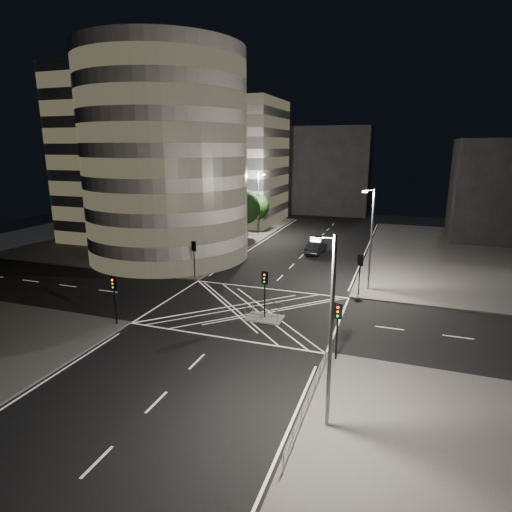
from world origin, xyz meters
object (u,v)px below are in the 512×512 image
at_px(traffic_signal_nl, 114,292).
at_px(central_island, 265,318).
at_px(street_lamp_left_near, 209,220).
at_px(street_lamp_right_near, 330,328).
at_px(traffic_signal_fr, 360,267).
at_px(traffic_signal_island, 265,286).
at_px(traffic_signal_fl, 194,252).
at_px(sedan, 316,248).
at_px(street_lamp_right_far, 371,236).
at_px(traffic_signal_nr, 338,321).
at_px(street_lamp_left_far, 258,202).

bearing_deg(traffic_signal_nl, central_island, 26.14).
relative_size(central_island, street_lamp_left_near, 0.30).
distance_m(traffic_signal_nl, street_lamp_right_near, 19.78).
xyz_separation_m(traffic_signal_fr, street_lamp_left_near, (-18.24, 5.20, 2.63)).
relative_size(traffic_signal_island, street_lamp_right_near, 0.40).
xyz_separation_m(central_island, street_lamp_right_near, (7.44, -12.50, 5.47)).
distance_m(traffic_signal_island, street_lamp_left_near, 17.89).
height_order(central_island, traffic_signal_fl, traffic_signal_fl).
relative_size(central_island, sedan, 0.59).
height_order(street_lamp_right_near, sedan, street_lamp_right_near).
xyz_separation_m(central_island, street_lamp_right_far, (7.44, 10.50, 5.47)).
relative_size(traffic_signal_nr, street_lamp_right_far, 0.40).
distance_m(street_lamp_right_far, sedan, 16.05).
bearing_deg(traffic_signal_fl, traffic_signal_nr, -37.69).
bearing_deg(traffic_signal_island, sedan, 91.21).
bearing_deg(central_island, street_lamp_right_far, 54.70).
height_order(traffic_signal_fl, street_lamp_left_far, street_lamp_left_far).
relative_size(central_island, street_lamp_right_near, 0.30).
bearing_deg(traffic_signal_nl, street_lamp_right_far, 40.91).
distance_m(traffic_signal_fr, street_lamp_left_far, 29.63).
bearing_deg(street_lamp_left_near, traffic_signal_fl, -83.03).
bearing_deg(street_lamp_left_far, sedan, -35.71).
bearing_deg(sedan, street_lamp_right_near, 107.23).
relative_size(traffic_signal_nr, street_lamp_right_near, 0.40).
height_order(street_lamp_right_far, street_lamp_right_near, same).
relative_size(traffic_signal_fr, sedan, 0.78).
bearing_deg(traffic_signal_nl, traffic_signal_nr, 0.00).
relative_size(traffic_signal_island, sedan, 0.78).
distance_m(traffic_signal_fl, traffic_signal_fr, 17.60).
bearing_deg(traffic_signal_fl, street_lamp_right_near, -48.76).
distance_m(traffic_signal_nl, sedan, 30.79).
bearing_deg(traffic_signal_fr, street_lamp_left_near, 164.08).
bearing_deg(traffic_signal_nr, street_lamp_right_far, 87.70).
bearing_deg(central_island, street_lamp_left_far, 109.95).
relative_size(central_island, traffic_signal_nl, 0.75).
height_order(street_lamp_left_far, street_lamp_right_near, same).
height_order(traffic_signal_nr, street_lamp_right_far, street_lamp_right_far).
bearing_deg(street_lamp_right_far, street_lamp_right_near, -90.00).
xyz_separation_m(traffic_signal_nl, street_lamp_left_far, (-0.64, 36.80, 2.63)).
bearing_deg(traffic_signal_fr, street_lamp_right_far, 73.89).
xyz_separation_m(traffic_signal_nl, traffic_signal_island, (10.80, 5.30, 0.00)).
height_order(traffic_signal_nr, street_lamp_right_near, street_lamp_right_near).
distance_m(street_lamp_left_far, street_lamp_right_far, 28.23).
relative_size(street_lamp_left_far, sedan, 1.96).
xyz_separation_m(traffic_signal_nr, street_lamp_left_far, (-18.24, 36.80, 2.63)).
relative_size(traffic_signal_fl, traffic_signal_nl, 1.00).
xyz_separation_m(traffic_signal_nl, street_lamp_left_near, (-0.64, 18.80, 2.63)).
xyz_separation_m(street_lamp_left_near, street_lamp_right_near, (18.87, -26.00, 0.00)).
bearing_deg(street_lamp_left_far, traffic_signal_nr, -63.64).
bearing_deg(traffic_signal_island, street_lamp_right_near, -59.25).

